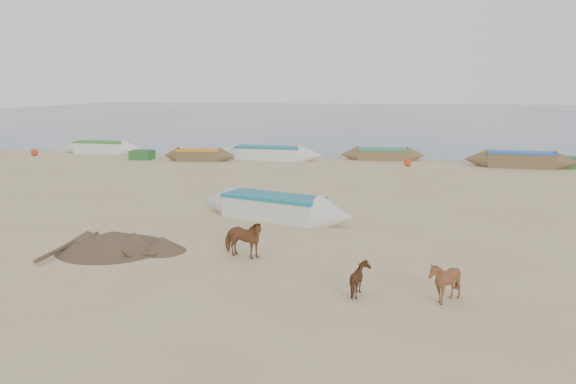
{
  "coord_description": "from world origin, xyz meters",
  "views": [
    {
      "loc": [
        3.61,
        -15.94,
        4.84
      ],
      "look_at": [
        0.0,
        4.0,
        1.0
      ],
      "focal_mm": 35.0,
      "sensor_mm": 36.0,
      "label": 1
    }
  ],
  "objects_px": {
    "calf_front": "(445,282)",
    "near_canoe": "(274,207)",
    "calf_right": "(361,280)",
    "cow_adult": "(243,239)"
  },
  "relations": [
    {
      "from": "calf_right",
      "to": "near_canoe",
      "type": "xyz_separation_m",
      "value": [
        -3.6,
        7.26,
        0.05
      ]
    },
    {
      "from": "cow_adult",
      "to": "calf_front",
      "type": "height_order",
      "value": "cow_adult"
    },
    {
      "from": "cow_adult",
      "to": "calf_front",
      "type": "relative_size",
      "value": 1.32
    },
    {
      "from": "calf_right",
      "to": "cow_adult",
      "type": "bearing_deg",
      "value": 38.35
    },
    {
      "from": "calf_front",
      "to": "calf_right",
      "type": "height_order",
      "value": "calf_front"
    },
    {
      "from": "calf_front",
      "to": "near_canoe",
      "type": "relative_size",
      "value": 0.16
    },
    {
      "from": "calf_right",
      "to": "calf_front",
      "type": "bearing_deg",
      "value": -111.09
    },
    {
      "from": "cow_adult",
      "to": "calf_right",
      "type": "distance_m",
      "value": 4.2
    },
    {
      "from": "near_canoe",
      "to": "calf_front",
      "type": "bearing_deg",
      "value": -34.13
    },
    {
      "from": "cow_adult",
      "to": "calf_front",
      "type": "distance_m",
      "value": 5.89
    }
  ]
}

